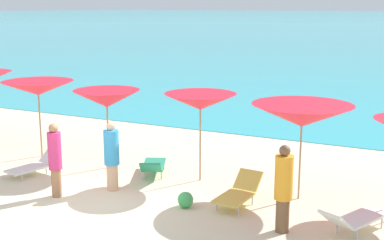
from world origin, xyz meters
TOP-DOWN VIEW (x-y plane):
  - ground_plane at (0.00, 10.00)m, footprint 50.00×100.00m
  - umbrella_2 at (-3.68, 2.87)m, footprint 2.08×2.08m
  - umbrella_3 at (-1.24, 2.82)m, footprint 1.98×1.98m
  - umbrella_4 at (1.49, 2.95)m, footprint 1.97×1.97m
  - umbrella_5 at (4.09, 2.77)m, footprint 2.43×2.43m
  - lounge_chair_1 at (0.26, 2.66)m, footprint 1.16×1.69m
  - lounge_chair_2 at (5.56, 1.34)m, footprint 1.18×1.79m
  - lounge_chair_4 at (2.99, 1.79)m, footprint 0.73×1.48m
  - lounge_chair_7 at (-2.69, 1.46)m, footprint 0.83×1.50m
  - beachgoer_2 at (-0.11, 1.36)m, footprint 0.36×0.36m
  - beachgoer_3 at (-1.03, 0.41)m, footprint 0.31×0.31m
  - beachgoer_4 at (4.28, 0.83)m, footprint 0.36×0.36m
  - beach_ball at (1.99, 1.12)m, footprint 0.36×0.36m

SIDE VIEW (x-z plane):
  - ground_plane at x=0.00m, z-range -0.30..0.00m
  - beach_ball at x=1.99m, z-range 0.00..0.36m
  - lounge_chair_7 at x=-2.69m, z-range -0.02..0.50m
  - lounge_chair_1 at x=0.26m, z-range 0.00..0.61m
  - lounge_chair_4 at x=2.99m, z-range -0.02..0.63m
  - lounge_chair_2 at x=5.56m, z-range -0.01..0.64m
  - beachgoer_2 at x=-0.11m, z-range 0.04..1.73m
  - beachgoer_4 at x=4.28m, z-range 0.05..1.82m
  - beachgoer_3 at x=-1.03m, z-range 0.06..1.81m
  - umbrella_3 at x=-1.24m, z-range 0.85..3.02m
  - umbrella_5 at x=4.09m, z-range 0.85..3.08m
  - umbrella_2 at x=-3.68m, z-range 0.92..3.17m
  - umbrella_4 at x=1.49m, z-range 0.92..3.17m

